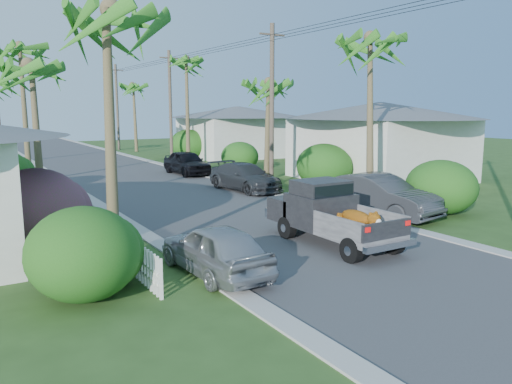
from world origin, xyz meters
TOP-DOWN VIEW (x-y plane):
  - ground at (0.00, 0.00)m, footprint 120.00×120.00m
  - road at (0.00, 25.00)m, footprint 8.00×100.00m
  - curb_left at (-4.30, 25.00)m, footprint 0.60×100.00m
  - curb_right at (4.30, 25.00)m, footprint 0.60×100.00m
  - pickup_truck at (0.57, 2.01)m, footprint 1.98×5.12m
  - parked_car_rn at (5.00, 4.02)m, footprint 2.50×5.40m
  - parked_car_rm at (3.60, 12.59)m, footprint 2.47×5.18m
  - parked_car_rf at (3.60, 20.37)m, footprint 1.92×4.68m
  - parked_car_ln at (-4.10, 0.97)m, footprint 1.80×4.14m
  - palm_l_a at (-6.20, 3.00)m, footprint 4.40×4.40m
  - palm_l_b at (-6.80, 12.00)m, footprint 4.40×4.40m
  - palm_l_c at (-6.00, 22.00)m, footprint 4.40×4.40m
  - palm_r_a at (6.30, 6.00)m, footprint 4.40×4.40m
  - palm_r_b at (6.60, 15.00)m, footprint 4.40×4.40m
  - palm_r_c at (6.20, 26.00)m, footprint 4.40×4.40m
  - palm_r_d at (6.50, 40.00)m, footprint 4.40×4.40m
  - shrub_l_a at (-7.50, 1.00)m, footprint 2.60×2.86m
  - shrub_l_b at (-7.80, 6.00)m, footprint 3.00×3.30m
  - shrub_l_c at (-7.40, 10.00)m, footprint 2.40×2.64m
  - shrub_r_a at (7.60, 3.00)m, footprint 2.80×3.08m
  - shrub_r_b at (7.80, 11.00)m, footprint 3.00×3.30m
  - shrub_r_c at (7.50, 20.00)m, footprint 2.60×2.86m
  - shrub_r_d at (8.00, 30.00)m, footprint 3.20×3.52m
  - picket_fence at (-6.00, 5.50)m, footprint 0.10×11.00m
  - house_right_near at (13.00, 12.00)m, footprint 8.00×9.00m
  - house_right_far at (13.00, 30.00)m, footprint 9.00×8.00m
  - utility_pole_b at (5.60, 13.00)m, footprint 1.60×0.26m
  - utility_pole_c at (5.60, 28.00)m, footprint 1.60×0.26m
  - utility_pole_d at (5.60, 43.00)m, footprint 1.60×0.26m

SIDE VIEW (x-z plane):
  - ground at x=0.00m, z-range 0.00..0.00m
  - road at x=0.00m, z-range 0.00..0.02m
  - curb_left at x=-4.30m, z-range 0.00..0.06m
  - curb_right at x=4.30m, z-range 0.00..0.06m
  - picket_fence at x=-6.00m, z-range 0.00..1.00m
  - parked_car_ln at x=-4.10m, z-range 0.00..1.39m
  - parked_car_rm at x=3.60m, z-range 0.00..1.46m
  - parked_car_rf at x=3.60m, z-range 0.00..1.59m
  - parked_car_rn at x=5.00m, z-range 0.00..1.72m
  - shrub_l_c at x=-7.40m, z-range 0.00..2.00m
  - pickup_truck at x=0.57m, z-range -0.02..2.04m
  - shrub_r_c at x=7.50m, z-range 0.00..2.10m
  - shrub_l_a at x=-7.50m, z-range 0.00..2.20m
  - shrub_r_a at x=7.60m, z-range 0.00..2.30m
  - shrub_r_b at x=7.80m, z-range 0.00..2.50m
  - shrub_l_b at x=-7.80m, z-range 0.00..2.60m
  - shrub_r_d at x=8.00m, z-range 0.00..2.60m
  - house_right_far at x=13.00m, z-range -0.18..4.42m
  - house_right_near at x=13.00m, z-range -0.18..4.62m
  - utility_pole_b at x=5.60m, z-range 0.10..9.10m
  - utility_pole_c at x=5.60m, z-range 0.10..9.10m
  - utility_pole_d at x=5.60m, z-range 0.10..9.10m
  - palm_r_b at x=6.60m, z-range 2.35..9.55m
  - palm_l_b at x=-6.80m, z-range 2.44..9.85m
  - palm_r_d at x=6.50m, z-range 2.73..10.74m
  - palm_l_a at x=-6.20m, z-range 2.83..11.04m
  - palm_r_a at x=6.30m, z-range 3.07..11.78m
  - palm_l_c at x=-6.00m, z-range 3.31..12.51m
  - palm_r_c at x=6.20m, z-range 3.41..12.81m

